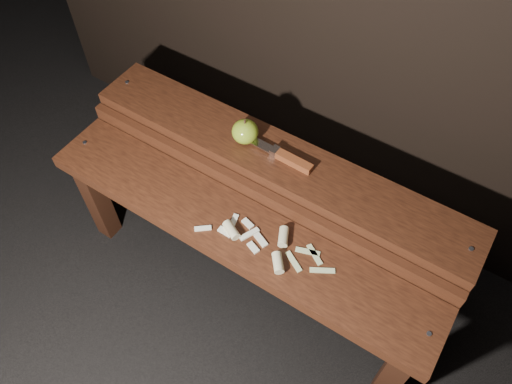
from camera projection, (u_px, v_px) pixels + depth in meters
The scene contains 6 objects.
ground at pixel (247, 280), 1.73m from camera, with size 60.00×60.00×0.00m, color black.
bench_front_tier at pixel (233, 241), 1.41m from camera, with size 1.20×0.20×0.42m.
bench_rear_tier at pixel (275, 175), 1.47m from camera, with size 1.20×0.21×0.50m.
apple at pixel (245, 132), 1.41m from camera, with size 0.08×0.08×0.08m.
knife at pixel (284, 156), 1.39m from camera, with size 0.27×0.04×0.02m.
apple_scraps at pixel (264, 242), 1.32m from camera, with size 0.39×0.14×0.03m.
Camera 1 is at (0.45, -0.63, 1.57)m, focal length 35.00 mm.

